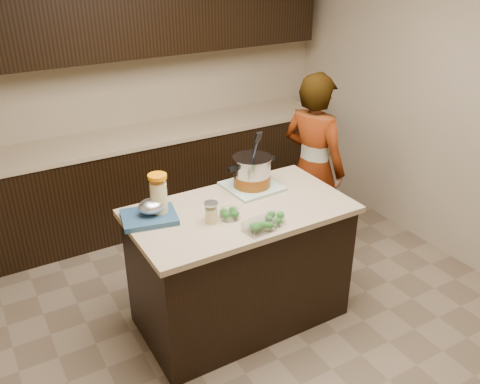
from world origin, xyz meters
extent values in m
plane|color=brown|center=(0.00, 0.00, 0.00)|extent=(4.00, 4.00, 0.00)
cube|color=tan|center=(0.00, 2.00, 1.35)|extent=(4.00, 0.04, 2.70)
cube|color=tan|center=(2.00, 0.00, 1.35)|extent=(0.04, 4.00, 2.70)
cube|color=black|center=(0.00, 1.70, 0.43)|extent=(3.60, 0.60, 0.86)
cube|color=tan|center=(0.00, 1.70, 0.88)|extent=(3.60, 0.63, 0.04)
cube|color=black|center=(0.00, 1.82, 1.95)|extent=(3.60, 0.35, 0.75)
cube|color=black|center=(0.00, 0.00, 0.43)|extent=(1.40, 0.75, 0.86)
cube|color=tan|center=(0.00, 0.00, 0.88)|extent=(1.46, 0.81, 0.04)
cube|color=#527A5C|center=(0.23, 0.23, 0.91)|extent=(0.38, 0.38, 0.02)
cylinder|color=#B7B7BC|center=(0.23, 0.23, 1.02)|extent=(0.28, 0.28, 0.20)
cylinder|color=brown|center=(0.23, 0.23, 0.96)|extent=(0.28, 0.28, 0.08)
cylinder|color=#B7B7BC|center=(0.23, 0.23, 1.13)|extent=(0.30, 0.30, 0.01)
cube|color=black|center=(0.07, 0.21, 1.09)|extent=(0.07, 0.04, 0.03)
cube|color=black|center=(0.39, 0.24, 1.09)|extent=(0.07, 0.04, 0.03)
cylinder|color=black|center=(0.23, 0.20, 1.19)|extent=(0.03, 0.11, 0.25)
cylinder|color=#D0BF7F|center=(-0.49, 0.17, 1.02)|extent=(0.14, 0.14, 0.24)
cylinder|color=white|center=(-0.49, 0.17, 1.03)|extent=(0.15, 0.15, 0.27)
cylinder|color=#D57004|center=(-0.49, 0.17, 1.18)|extent=(0.16, 0.16, 0.02)
cylinder|color=#D0BF7F|center=(-0.24, -0.06, 0.95)|extent=(0.10, 0.10, 0.09)
cylinder|color=white|center=(-0.24, -0.06, 0.96)|extent=(0.11, 0.11, 0.12)
cylinder|color=silver|center=(-0.24, -0.06, 1.03)|extent=(0.12, 0.12, 0.02)
cylinder|color=silver|center=(-0.12, -0.08, 0.93)|extent=(0.16, 0.16, 0.06)
cylinder|color=silver|center=(0.09, -0.28, 0.93)|extent=(0.17, 0.17, 0.06)
cube|color=silver|center=(-0.05, -0.31, 0.93)|extent=(0.19, 0.15, 0.06)
cube|color=navy|center=(-0.57, 0.16, 0.92)|extent=(0.39, 0.34, 0.03)
ellipsoid|color=silver|center=(-0.55, 0.16, 0.98)|extent=(0.17, 0.14, 0.09)
imported|color=gray|center=(0.98, 0.48, 0.79)|extent=(0.54, 0.67, 1.59)
camera|label=1|loc=(-1.48, -2.54, 2.48)|focal=38.00mm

